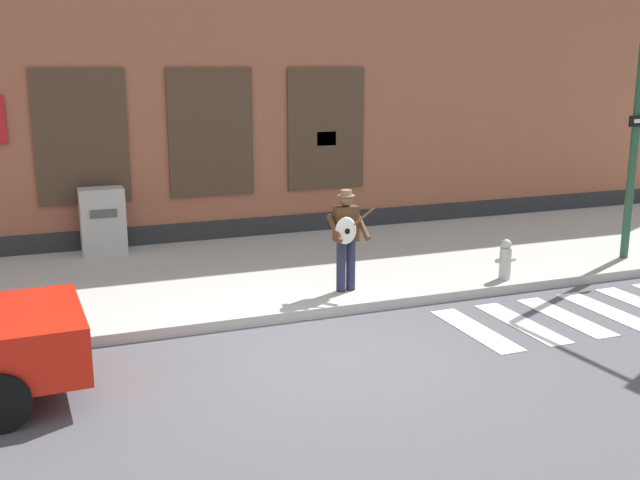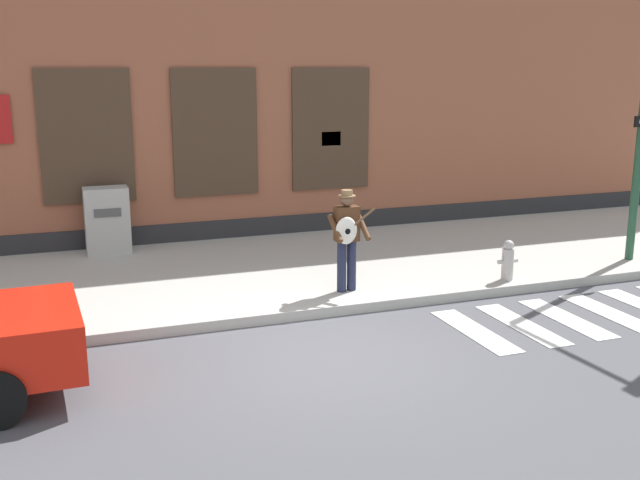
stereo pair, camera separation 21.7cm
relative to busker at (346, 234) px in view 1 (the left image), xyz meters
The scene contains 7 objects.
ground_plane 2.66m from the busker, 117.58° to the right, with size 160.00×160.00×0.00m, color #4C4C51.
sidewalk 2.42m from the busker, 120.74° to the left, with size 28.00×5.14×0.16m.
building_backdrop 7.07m from the busker, 99.87° to the left, with size 28.00×4.06×7.51m.
crosswalk 4.25m from the busker, 28.93° to the right, with size 5.20×1.90×0.01m.
busker is the anchor object (origin of this frame).
utility_box 5.27m from the busker, 130.35° to the left, with size 0.84×0.53×1.29m.
fire_hydrant 2.91m from the busker, ahead, with size 0.38×0.20×0.70m.
Camera 1 is at (-3.50, -8.57, 3.76)m, focal length 42.00 mm.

